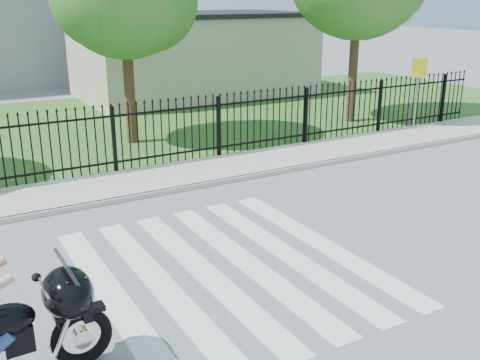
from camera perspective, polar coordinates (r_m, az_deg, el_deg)
ground at (r=9.71m, az=-1.33°, el=-8.92°), size 120.00×120.00×0.00m
crosswalk at (r=9.71m, az=-1.33°, el=-8.89°), size 5.00×5.50×0.01m
sidewalk at (r=13.96m, az=-11.18°, el=-0.35°), size 40.00×2.00×0.12m
curb at (r=13.06m, az=-9.74°, el=-1.57°), size 40.00×0.12×0.12m
grass_strip at (r=20.51m, az=-17.62°, el=4.97°), size 40.00×12.00×0.02m
iron_fence at (r=14.64m, az=-12.67°, el=3.87°), size 26.00×0.04×1.80m
building_low at (r=26.22m, az=-4.70°, el=12.36°), size 10.00×6.00×3.50m
building_low_roof at (r=26.09m, az=-4.81°, el=16.40°), size 10.20×6.20×0.20m
traffic_sign at (r=19.72m, az=17.67°, el=9.76°), size 0.49×0.24×2.35m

